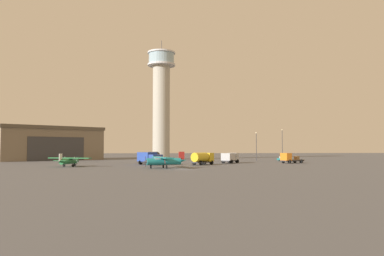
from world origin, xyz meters
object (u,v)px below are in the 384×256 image
at_px(airplane_teal, 164,161).
at_px(airplane_green, 69,161).
at_px(control_tower, 161,99).
at_px(truck_fuel_tanker_yellow, 202,158).
at_px(truck_flatbed_orange, 290,158).
at_px(car_teal, 284,159).
at_px(truck_box_blue, 149,158).
at_px(truck_box_silver, 230,157).
at_px(light_post_east, 282,142).
at_px(truck_fuel_tanker_black, 152,157).
at_px(light_post_west, 256,144).

height_order(airplane_teal, airplane_green, airplane_teal).
relative_size(control_tower, truck_fuel_tanker_yellow, 6.66).
xyz_separation_m(airplane_green, truck_flatbed_orange, (51.36, 12.99, -0.02)).
bearing_deg(car_teal, truck_box_blue, -162.76).
relative_size(truck_box_silver, light_post_east, 0.61).
bearing_deg(airplane_teal, truck_fuel_tanker_yellow, -139.02).
bearing_deg(truck_flatbed_orange, truck_fuel_tanker_black, -30.74).
bearing_deg(light_post_east, control_tower, 170.65).
height_order(airplane_teal, truck_box_blue, airplane_teal).
height_order(truck_flatbed_orange, truck_box_silver, truck_flatbed_orange).
distance_m(truck_fuel_tanker_black, light_post_east, 47.83).
distance_m(control_tower, light_post_east, 42.66).
bearing_deg(truck_fuel_tanker_black, truck_fuel_tanker_yellow, 68.28).
bearing_deg(car_teal, light_post_west, 121.86).
bearing_deg(light_post_east, car_teal, -105.97).
bearing_deg(light_post_east, truck_box_blue, -142.19).
relative_size(airplane_teal, light_post_east, 1.07).
relative_size(airplane_green, truck_box_blue, 1.24).
distance_m(truck_flatbed_orange, truck_fuel_tanker_yellow, 24.05).
height_order(truck_fuel_tanker_black, truck_flatbed_orange, truck_fuel_tanker_black).
distance_m(airplane_teal, truck_fuel_tanker_yellow, 15.66).
bearing_deg(car_teal, control_tower, 141.52).
xyz_separation_m(airplane_green, truck_fuel_tanker_yellow, (28.40, 5.84, 0.35)).
bearing_deg(truck_fuel_tanker_yellow, car_teal, -8.81).
xyz_separation_m(truck_box_blue, light_post_west, (32.30, 27.33, 3.59)).
height_order(truck_fuel_tanker_black, light_post_west, light_post_west).
bearing_deg(car_teal, airplane_green, -163.55).
bearing_deg(airplane_green, truck_fuel_tanker_black, -25.18).
relative_size(truck_fuel_tanker_black, truck_box_silver, 1.04).
height_order(control_tower, truck_fuel_tanker_black, control_tower).
bearing_deg(control_tower, airplane_teal, -89.58).
xyz_separation_m(control_tower, truck_box_silver, (17.33, -32.00, -19.00)).
relative_size(truck_box_silver, car_teal, 1.40).
bearing_deg(control_tower, light_post_west, -22.37).
distance_m(truck_box_silver, light_post_west, 23.56).
bearing_deg(truck_fuel_tanker_yellow, truck_box_silver, 0.21).
xyz_separation_m(airplane_green, truck_fuel_tanker_black, (16.68, 17.97, 0.33)).
xyz_separation_m(airplane_teal, airplane_green, (-19.56, 7.08, -0.19)).
relative_size(control_tower, light_post_east, 4.04).
relative_size(truck_box_blue, car_teal, 1.69).
bearing_deg(control_tower, airplane_green, -112.21).
height_order(truck_box_silver, light_post_west, light_post_west).
bearing_deg(control_tower, truck_box_silver, -61.56).
height_order(truck_fuel_tanker_black, truck_box_blue, truck_fuel_tanker_black).
bearing_deg(truck_box_blue, airplane_teal, -20.06).
xyz_separation_m(control_tower, light_post_east, (39.53, -6.51, -14.66)).
height_order(airplane_teal, truck_box_silver, airplane_teal).
distance_m(truck_box_silver, light_post_east, 34.07).
height_order(airplane_teal, light_post_west, light_post_west).
height_order(truck_fuel_tanker_black, car_teal, truck_fuel_tanker_black).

